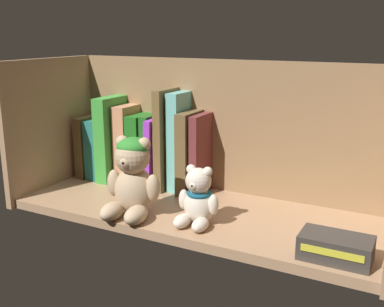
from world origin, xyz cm
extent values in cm
cube|color=#A87F5B|center=(0.00, 0.00, 1.00)|extent=(79.10, 28.55, 2.00)
cube|color=olive|center=(0.00, 14.87, 16.68)|extent=(81.50, 1.20, 33.37)
cube|color=#A87F5B|center=(-40.35, 0.00, 16.68)|extent=(1.60, 30.95, 33.37)
cube|color=brown|center=(-36.72, 11.42, 10.00)|extent=(2.66, 13.69, 16.00)
cube|color=#226D64|center=(-33.19, 11.42, 9.76)|extent=(3.45, 13.39, 15.53)
cube|color=green|center=(-29.20, 11.42, 12.79)|extent=(3.57, 14.71, 21.58)
cube|color=tan|center=(-25.17, 11.42, 11.76)|extent=(3.54, 10.01, 19.53)
cube|color=#1D651B|center=(-21.15, 11.42, 10.75)|extent=(3.54, 10.50, 17.50)
cube|color=#1F5E1D|center=(-17.77, 11.42, 10.86)|extent=(2.26, 9.86, 17.73)
cube|color=purple|center=(-15.28, 11.42, 10.68)|extent=(2.33, 14.83, 17.42)
cube|color=brown|center=(-12.90, 11.42, 14.23)|extent=(2.04, 13.18, 24.46)
cube|color=#6ABBB1|center=(-9.95, 11.42, 13.88)|extent=(2.90, 9.62, 23.76)
cube|color=brown|center=(-6.59, 11.42, 11.75)|extent=(2.86, 13.26, 19.49)
cube|color=maroon|center=(-3.72, 11.42, 11.55)|extent=(1.93, 11.91, 19.09)
ellipsoid|color=tan|center=(-10.37, -8.00, 7.10)|extent=(8.66, 7.95, 10.19)
sphere|color=tan|center=(-10.31, -8.50, 14.59)|extent=(7.25, 7.25, 7.25)
sphere|color=tan|center=(-12.89, -8.26, 17.42)|extent=(2.72, 2.72, 2.72)
sphere|color=tan|center=(-7.84, -7.73, 17.42)|extent=(2.72, 2.72, 2.72)
sphere|color=tan|center=(-10.05, -11.06, 14.16)|extent=(2.72, 2.72, 2.72)
sphere|color=black|center=(-9.95, -12.01, 14.23)|extent=(0.95, 0.95, 0.95)
ellipsoid|color=tan|center=(-12.65, -13.10, 3.81)|extent=(4.76, 7.18, 3.62)
ellipsoid|color=tan|center=(-7.08, -12.52, 3.81)|extent=(4.76, 7.18, 3.62)
ellipsoid|color=tan|center=(-14.88, -8.98, 8.37)|extent=(3.24, 3.24, 5.89)
ellipsoid|color=tan|center=(-5.75, -8.03, 8.37)|extent=(3.24, 3.24, 5.89)
ellipsoid|color=#2E812C|center=(-10.37, -8.00, 16.59)|extent=(6.89, 6.89, 3.99)
ellipsoid|color=beige|center=(4.01, -6.27, 5.66)|extent=(6.23, 5.71, 7.33)
sphere|color=beige|center=(4.01, -6.64, 11.05)|extent=(5.21, 5.21, 5.21)
sphere|color=beige|center=(2.18, -6.27, 13.08)|extent=(1.95, 1.95, 1.95)
sphere|color=beige|center=(5.83, -6.27, 13.08)|extent=(1.95, 1.95, 1.95)
sphere|color=beige|center=(4.01, -8.49, 10.74)|extent=(1.95, 1.95, 1.95)
sphere|color=black|center=(4.01, -9.17, 10.79)|extent=(0.68, 0.68, 0.68)
ellipsoid|color=beige|center=(1.99, -9.75, 3.30)|extent=(2.93, 4.88, 2.60)
ellipsoid|color=beige|center=(6.02, -9.75, 3.30)|extent=(2.93, 4.88, 2.60)
ellipsoid|color=beige|center=(0.71, -6.64, 6.58)|extent=(2.12, 2.12, 4.23)
ellipsoid|color=beige|center=(7.31, -6.64, 6.58)|extent=(2.12, 2.12, 4.23)
torus|color=#15536E|center=(4.01, -6.27, 8.30)|extent=(5.00, 5.00, 0.94)
cube|color=#38332D|center=(31.53, -9.34, 4.11)|extent=(11.98, 6.86, 4.23)
cube|color=gold|center=(31.53, -12.85, 4.64)|extent=(10.19, 0.16, 1.18)
camera|label=1|loc=(43.51, -84.55, 39.63)|focal=43.58mm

